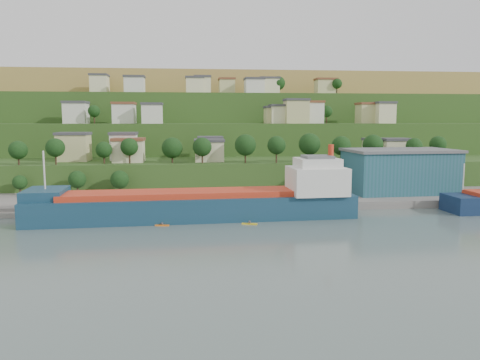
{
  "coord_description": "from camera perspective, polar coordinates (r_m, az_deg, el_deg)",
  "views": [
    {
      "loc": [
        -14.24,
        -101.45,
        23.13
      ],
      "look_at": [
        -2.36,
        15.0,
        8.24
      ],
      "focal_mm": 35.0,
      "sensor_mm": 36.0,
      "label": 1
    }
  ],
  "objects": [
    {
      "name": "quay",
      "position": [
        135.89,
        8.87,
        -2.64
      ],
      "size": [
        220.0,
        26.0,
        4.0
      ],
      "primitive_type": "cube",
      "color": "slate",
      "rests_on": "ground"
    },
    {
      "name": "kayak_yellow",
      "position": [
        105.33,
        1.17,
        -5.29
      ],
      "size": [
        3.55,
        1.54,
        0.88
      ],
      "rotation": [
        0.0,
        0.0,
        -0.27
      ],
      "color": "yellow",
      "rests_on": "ground"
    },
    {
      "name": "pebble_beach",
      "position": [
        132.05,
        -23.75,
        -3.46
      ],
      "size": [
        40.0,
        18.0,
        2.4
      ],
      "primitive_type": "cube",
      "color": "slate",
      "rests_on": "ground"
    },
    {
      "name": "hillside",
      "position": [
        271.52,
        -2.8,
        2.37
      ],
      "size": [
        360.0,
        210.66,
        96.0
      ],
      "color": "#284719",
      "rests_on": "ground"
    },
    {
      "name": "caravan",
      "position": [
        128.38,
        -22.39,
        -2.54
      ],
      "size": [
        5.65,
        2.4,
        2.63
      ],
      "primitive_type": "cube",
      "rotation": [
        0.0,
        0.0,
        -0.01
      ],
      "color": "silver",
      "rests_on": "pebble_beach"
    },
    {
      "name": "dinghy",
      "position": [
        128.58,
        -19.14,
        -2.79
      ],
      "size": [
        4.27,
        1.91,
        0.83
      ],
      "primitive_type": "cube",
      "rotation": [
        0.0,
        0.0,
        -0.09
      ],
      "color": "silver",
      "rests_on": "pebble_beach"
    },
    {
      "name": "warehouse",
      "position": [
        146.61,
        18.85,
        1.11
      ],
      "size": [
        31.87,
        20.46,
        12.8
      ],
      "rotation": [
        0.0,
        0.0,
        0.05
      ],
      "color": "#1E535B",
      "rests_on": "quay"
    },
    {
      "name": "cargo_ship_near",
      "position": [
        111.15,
        -4.26,
        -3.13
      ],
      "size": [
        77.01,
        15.92,
        19.66
      ],
      "rotation": [
        0.0,
        0.0,
        0.05
      ],
      "color": "#123646",
      "rests_on": "ground"
    },
    {
      "name": "kayak_orange",
      "position": [
        105.33,
        -9.47,
        -5.41
      ],
      "size": [
        3.19,
        1.06,
        0.79
      ],
      "rotation": [
        0.0,
        0.0,
        -0.17
      ],
      "color": "orange",
      "rests_on": "ground"
    },
    {
      "name": "ground",
      "position": [
        105.03,
        2.12,
        -5.48
      ],
      "size": [
        500.0,
        500.0,
        0.0
      ],
      "primitive_type": "plane",
      "color": "#4B5C59",
      "rests_on": "ground"
    }
  ]
}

